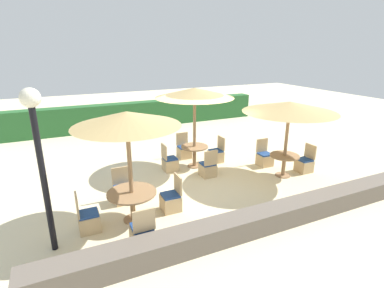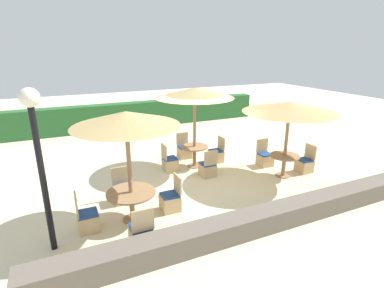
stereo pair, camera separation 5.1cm
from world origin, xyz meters
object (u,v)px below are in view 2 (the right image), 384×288
patio_chair_center_south (208,169)px  parasol_front_right (290,107)px  round_table_center (194,151)px  patio_chair_front_left_north (123,193)px  patio_chair_front_left_south (141,234)px  parasol_center (195,93)px  patio_chair_front_left_west (88,220)px  patio_chair_front_right_north (265,158)px  lamp_post (36,140)px  round_table_front_left (131,197)px  round_table_front_right (284,161)px  parasol_front_left (126,119)px  patio_chair_front_right_east (305,164)px  patio_chair_center_east (216,155)px  patio_chair_front_left_east (171,201)px  patio_chair_center_west (170,163)px  patio_chair_center_north (184,151)px

patio_chair_center_south → parasol_front_right: bearing=-24.0°
round_table_center → patio_chair_front_left_north: bearing=-152.2°
patio_chair_front_left_south → parasol_center: 5.07m
patio_chair_front_left_west → patio_chair_front_right_north: bearing=104.1°
lamp_post → round_table_front_left: (1.75, 0.40, -1.75)m
parasol_center → round_table_center: parasol_center is taller
round_table_front_right → patio_chair_front_left_south: patio_chair_front_left_south is taller
parasol_front_left → round_table_front_left: parasol_front_left is taller
patio_chair_front_right_east → patio_chair_front_left_south: size_ratio=1.00×
round_table_front_right → patio_chair_center_east: (-1.37, 2.00, -0.27)m
lamp_post → round_table_front_right: lamp_post is taller
patio_chair_front_left_south → patio_chair_front_left_west: 1.41m
lamp_post → patio_chair_front_right_north: 7.40m
round_table_front_left → patio_chair_center_south: 3.24m
parasol_front_right → patio_chair_front_left_east: parasol_front_right is taller
parasol_front_right → round_table_front_right: size_ratio=3.08×
patio_chair_front_left_south → patio_chair_center_east: size_ratio=1.00×
patio_chair_center_west → patio_chair_center_north: (0.93, 0.93, 0.00)m
parasol_front_right → round_table_front_left: 5.36m
lamp_post → parasol_front_left: bearing=12.9°
lamp_post → patio_chair_front_right_north: (6.83, 1.93, -2.09)m
round_table_front_right → lamp_post: bearing=-172.1°
parasol_front_left → patio_chair_front_left_north: parasol_front_left is taller
parasol_front_right → parasol_center: bearing=139.4°
round_table_front_right → patio_chair_front_left_west: (-6.09, -0.55, -0.27)m
patio_chair_front_right_north → patio_chair_front_left_east: size_ratio=1.00×
patio_chair_front_left_south → patio_chair_front_left_north: 2.02m
round_table_front_left → patio_chair_front_left_south: bearing=-93.1°
patio_chair_front_left_south → parasol_center: bearing=50.9°
round_table_front_right → parasol_front_right: bearing=-90.0°
patio_chair_front_left_north → patio_chair_front_left_west: bearing=44.8°
parasol_front_left → patio_chair_front_left_west: bearing=-179.6°
lamp_post → parasol_front_right: bearing=7.9°
parasol_front_left → patio_chair_front_right_north: bearing=16.7°
lamp_post → parasol_center: size_ratio=1.21×
parasol_center → patio_chair_center_north: size_ratio=2.94×
patio_chair_center_east → round_table_front_left: bearing=124.4°
patio_chair_center_east → patio_chair_front_right_east: bearing=-132.0°
parasol_front_left → round_table_center: parasol_front_left is taller
patio_chair_front_right_east → patio_chair_front_left_east: same height
patio_chair_front_right_north → patio_chair_center_south: 2.24m
parasol_center → lamp_post: bearing=-147.7°
parasol_front_right → patio_chair_front_left_west: parasol_front_right is taller
round_table_front_right → patio_chair_front_left_west: size_ratio=1.00×
patio_chair_front_right_east → patio_chair_front_left_west: bearing=94.3°
round_table_center → patio_chair_center_north: size_ratio=1.00×
parasol_center → patio_chair_center_north: 2.49m
patio_chair_front_left_east → parasol_center: bearing=-36.5°
patio_chair_center_west → patio_chair_center_north: 1.32m
patio_chair_front_right_east → round_table_center: patio_chair_front_right_east is taller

